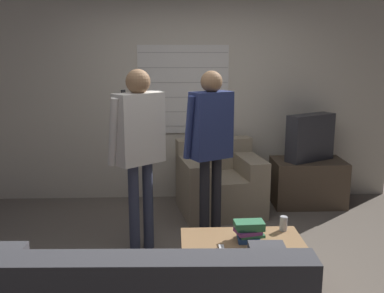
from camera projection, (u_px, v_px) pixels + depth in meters
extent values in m
plane|color=#665B51|center=(197.00, 270.00, 3.96)|extent=(16.00, 16.00, 0.00)
cube|color=beige|center=(189.00, 100.00, 5.67)|extent=(5.20, 0.06, 2.55)
cube|color=silver|center=(183.00, 90.00, 5.60)|extent=(1.13, 0.02, 1.10)
cube|color=#A4A099|center=(183.00, 126.00, 5.68)|extent=(1.10, 0.00, 0.01)
cube|color=#A4A099|center=(183.00, 112.00, 5.64)|extent=(1.10, 0.00, 0.01)
cube|color=#A4A099|center=(183.00, 97.00, 5.61)|extent=(1.10, 0.00, 0.01)
cube|color=#A4A099|center=(183.00, 82.00, 5.57)|extent=(1.10, 0.00, 0.01)
cube|color=#A4A099|center=(183.00, 68.00, 5.53)|extent=(1.10, 0.00, 0.01)
cube|color=#A4A099|center=(183.00, 52.00, 5.49)|extent=(1.10, 0.00, 0.01)
cube|color=#424247|center=(277.00, 287.00, 2.65)|extent=(0.27, 0.90, 0.20)
cube|color=#9E3338|center=(74.00, 284.00, 2.68)|extent=(0.40, 0.31, 0.37)
cube|color=gray|center=(220.00, 193.00, 5.32)|extent=(1.05, 0.96, 0.46)
cube|color=gray|center=(214.00, 153.00, 5.52)|extent=(0.94, 0.36, 0.37)
cube|color=gray|center=(248.00, 164.00, 5.32)|extent=(0.38, 0.84, 0.21)
cube|color=gray|center=(192.00, 168.00, 5.17)|extent=(0.38, 0.84, 0.21)
cube|color=#9E754C|center=(243.00, 244.00, 3.61)|extent=(0.99, 0.61, 0.04)
cylinder|color=#9E754C|center=(186.00, 253.00, 3.89)|extent=(0.04, 0.04, 0.35)
cylinder|color=#9E754C|center=(289.00, 251.00, 3.93)|extent=(0.04, 0.04, 0.35)
cylinder|color=#9E754C|center=(188.00, 284.00, 3.38)|extent=(0.04, 0.04, 0.35)
cylinder|color=#9E754C|center=(307.00, 282.00, 3.41)|extent=(0.04, 0.04, 0.35)
cube|color=#4C3D2D|center=(308.00, 182.00, 5.57)|extent=(0.87, 0.55, 0.57)
cube|color=#2D2D33|center=(310.00, 137.00, 5.45)|extent=(0.65, 0.49, 0.57)
cube|color=black|center=(304.00, 136.00, 5.53)|extent=(0.48, 0.27, 0.47)
cylinder|color=#33384C|center=(134.00, 209.00, 4.21)|extent=(0.10, 0.10, 0.87)
cylinder|color=#33384C|center=(148.00, 205.00, 4.32)|extent=(0.10, 0.10, 0.87)
cube|color=beige|center=(139.00, 128.00, 4.10)|extent=(0.48, 0.45, 0.65)
sphere|color=#846042|center=(138.00, 82.00, 4.01)|extent=(0.22, 0.22, 0.22)
cylinder|color=beige|center=(113.00, 132.00, 3.97)|extent=(0.16, 0.17, 0.62)
cylinder|color=beige|center=(141.00, 95.00, 4.43)|extent=(0.45, 0.52, 0.13)
cube|color=black|center=(124.00, 96.00, 4.66)|extent=(0.05, 0.05, 0.13)
cylinder|color=black|center=(204.00, 201.00, 4.44)|extent=(0.10, 0.10, 0.86)
cylinder|color=black|center=(216.00, 199.00, 4.51)|extent=(0.10, 0.10, 0.86)
cube|color=navy|center=(211.00, 125.00, 4.31)|extent=(0.44, 0.37, 0.65)
sphere|color=#846042|center=(212.00, 82.00, 4.22)|extent=(0.21, 0.21, 0.21)
cylinder|color=navy|center=(189.00, 128.00, 4.24)|extent=(0.14, 0.17, 0.62)
cylinder|color=navy|center=(215.00, 109.00, 4.61)|extent=(0.32, 0.51, 0.41)
cube|color=white|center=(202.00, 122.00, 4.86)|extent=(0.08, 0.10, 0.12)
cube|color=#284C89|center=(248.00, 238.00, 3.63)|extent=(0.18, 0.19, 0.04)
cube|color=#33754C|center=(251.00, 234.00, 3.63)|extent=(0.22, 0.18, 0.02)
cube|color=#75387F|center=(248.00, 231.00, 3.61)|extent=(0.23, 0.20, 0.03)
cube|color=#33754C|center=(250.00, 227.00, 3.62)|extent=(0.23, 0.16, 0.03)
cube|color=#33754C|center=(249.00, 224.00, 3.60)|extent=(0.24, 0.15, 0.04)
cylinder|color=silver|center=(283.00, 224.00, 3.82)|extent=(0.07, 0.07, 0.12)
cylinder|color=silver|center=(284.00, 217.00, 3.80)|extent=(0.06, 0.06, 0.00)
cube|color=white|center=(222.00, 249.00, 3.44)|extent=(0.04, 0.13, 0.02)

